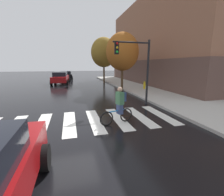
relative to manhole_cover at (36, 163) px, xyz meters
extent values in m
plane|color=black|center=(0.88, 2.90, 0.00)|extent=(120.00, 120.00, 0.00)
cube|color=#B2AFA8|center=(9.63, 2.90, 0.07)|extent=(6.50, 50.00, 0.15)
cube|color=silver|center=(-1.49, 2.90, 0.00)|extent=(0.55, 3.29, 0.01)
cube|color=silver|center=(-0.30, 2.90, 0.00)|extent=(0.55, 3.29, 0.01)
cube|color=silver|center=(0.89, 2.90, 0.00)|extent=(0.55, 3.29, 0.01)
cube|color=silver|center=(2.07, 2.90, 0.00)|extent=(0.55, 3.29, 0.01)
cube|color=silver|center=(3.26, 2.90, 0.00)|extent=(0.55, 3.29, 0.01)
cube|color=silver|center=(4.45, 2.90, 0.00)|extent=(0.55, 3.29, 0.01)
cube|color=silver|center=(5.63, 2.90, 0.00)|extent=(0.55, 3.29, 0.01)
cylinder|color=#473D1E|center=(0.00, 0.00, 0.00)|extent=(0.64, 0.64, 0.01)
cylinder|color=black|center=(0.28, -0.34, 0.34)|extent=(0.25, 0.68, 0.68)
cube|color=maroon|center=(-0.26, 18.65, 0.71)|extent=(2.26, 4.91, 0.73)
cube|color=black|center=(-0.27, 18.50, 1.37)|extent=(1.88, 2.41, 0.57)
cylinder|color=black|center=(-1.15, 20.25, 0.35)|extent=(0.30, 0.72, 0.71)
cylinder|color=black|center=(0.85, 20.11, 0.35)|extent=(0.30, 0.72, 0.71)
cylinder|color=black|center=(-1.37, 17.19, 0.35)|extent=(0.30, 0.72, 0.71)
cylinder|color=black|center=(0.63, 17.05, 0.35)|extent=(0.30, 0.72, 0.71)
cube|color=black|center=(0.31, 25.30, 0.65)|extent=(2.21, 4.54, 0.67)
cube|color=black|center=(0.32, 25.16, 1.25)|extent=(1.78, 2.25, 0.52)
cylinder|color=black|center=(-0.75, 26.60, 0.32)|extent=(0.29, 0.67, 0.65)
cylinder|color=black|center=(1.07, 26.79, 0.32)|extent=(0.29, 0.67, 0.65)
cylinder|color=black|center=(-0.46, 23.81, 0.32)|extent=(0.29, 0.67, 0.65)
cylinder|color=black|center=(1.36, 24.00, 0.32)|extent=(0.29, 0.67, 0.65)
torus|color=black|center=(3.49, 2.36, 0.33)|extent=(0.65, 0.23, 0.66)
torus|color=black|center=(2.48, 2.09, 0.33)|extent=(0.65, 0.23, 0.66)
cylinder|color=#1972BF|center=(2.99, 2.22, 0.61)|extent=(0.88, 0.28, 0.05)
cylinder|color=#1972BF|center=(3.14, 2.27, 0.68)|extent=(0.04, 0.04, 0.45)
cube|color=#384772|center=(3.14, 2.27, 0.73)|extent=(0.27, 0.32, 0.56)
cube|color=#3F724C|center=(3.14, 2.27, 1.18)|extent=(0.32, 0.41, 0.56)
sphere|color=tan|center=(3.14, 2.27, 1.58)|extent=(0.22, 0.22, 0.22)
cube|color=navy|center=(3.31, 2.31, 1.23)|extent=(0.23, 0.31, 0.40)
cylinder|color=black|center=(6.02, 5.21, 2.10)|extent=(0.14, 0.14, 4.20)
cylinder|color=black|center=(4.82, 5.21, 4.00)|extent=(2.40, 0.10, 0.10)
cube|color=black|center=(3.86, 5.21, 3.65)|extent=(0.24, 0.20, 0.76)
sphere|color=red|center=(3.86, 5.10, 3.89)|extent=(0.14, 0.14, 0.14)
sphere|color=gold|center=(3.86, 5.10, 3.65)|extent=(0.14, 0.14, 0.14)
sphere|color=green|center=(3.86, 5.10, 3.41)|extent=(0.14, 0.14, 0.14)
cylinder|color=gold|center=(8.54, 10.51, 0.47)|extent=(0.22, 0.22, 0.65)
sphere|color=gold|center=(8.54, 10.51, 0.84)|extent=(0.18, 0.18, 0.18)
cylinder|color=gold|center=(8.70, 10.51, 0.50)|extent=(0.12, 0.09, 0.09)
cylinder|color=#4C3823|center=(6.18, 10.92, 1.30)|extent=(0.24, 0.24, 2.60)
ellipsoid|color=#A5591E|center=(6.18, 10.92, 3.89)|extent=(3.24, 3.24, 3.72)
cylinder|color=#4C3823|center=(5.86, 18.13, 1.44)|extent=(0.24, 0.24, 2.90)
ellipsoid|color=olive|center=(5.86, 18.13, 4.33)|extent=(3.60, 3.60, 4.14)
cube|color=brown|center=(19.88, 15.71, 1.60)|extent=(19.71, 22.89, 3.20)
cube|color=#936047|center=(19.88, 15.71, 7.14)|extent=(19.32, 22.43, 7.88)
camera|label=1|loc=(1.02, -4.18, 2.66)|focal=24.79mm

